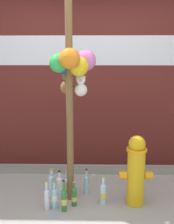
# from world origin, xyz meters

# --- Properties ---
(ground_plane) EXTENTS (14.00, 14.00, 0.00)m
(ground_plane) POSITION_xyz_m (0.00, 0.00, 0.00)
(ground_plane) COLOR #9E9B93
(building_wall) EXTENTS (10.00, 0.21, 3.68)m
(building_wall) POSITION_xyz_m (-0.00, 1.65, 1.84)
(building_wall) COLOR #561E19
(building_wall) RESTS_ON ground_plane
(curb_strip) EXTENTS (8.00, 0.12, 0.08)m
(curb_strip) POSITION_xyz_m (0.00, 1.23, 0.04)
(curb_strip) COLOR gray
(curb_strip) RESTS_ON ground_plane
(memorial_post) EXTENTS (0.55, 0.55, 2.99)m
(memorial_post) POSITION_xyz_m (-0.12, 0.48, 1.73)
(memorial_post) COLOR brown
(memorial_post) RESTS_ON ground_plane
(fire_hydrant) EXTENTS (0.39, 0.23, 0.84)m
(fire_hydrant) POSITION_xyz_m (0.62, 0.35, 0.43)
(fire_hydrant) COLOR gold
(fire_hydrant) RESTS_ON ground_plane
(bottle_0) EXTENTS (0.08, 0.08, 0.36)m
(bottle_0) POSITION_xyz_m (-0.39, 0.52, 0.15)
(bottle_0) COLOR #B2DBEA
(bottle_0) RESTS_ON ground_plane
(bottle_1) EXTENTS (0.06, 0.06, 0.30)m
(bottle_1) POSITION_xyz_m (-0.10, 0.29, 0.12)
(bottle_1) COLOR #337038
(bottle_1) RESTS_ON ground_plane
(bottle_2) EXTENTS (0.08, 0.08, 0.32)m
(bottle_2) POSITION_xyz_m (-0.21, 0.57, 0.11)
(bottle_2) COLOR silver
(bottle_2) RESTS_ON ground_plane
(bottle_3) EXTENTS (0.06, 0.06, 0.38)m
(bottle_3) POSITION_xyz_m (-0.20, 0.17, 0.14)
(bottle_3) COLOR #337038
(bottle_3) RESTS_ON ground_plane
(bottle_4) EXTENTS (0.06, 0.06, 0.34)m
(bottle_4) POSITION_xyz_m (-0.40, 0.20, 0.14)
(bottle_4) COLOR silver
(bottle_4) RESTS_ON ground_plane
(bottle_5) EXTENTS (0.08, 0.08, 0.35)m
(bottle_5) POSITION_xyz_m (0.24, 0.35, 0.13)
(bottle_5) COLOR #B2DBEA
(bottle_5) RESTS_ON ground_plane
(bottle_6) EXTENTS (0.07, 0.07, 0.38)m
(bottle_6) POSITION_xyz_m (-0.28, 0.43, 0.16)
(bottle_6) COLOR silver
(bottle_6) RESTS_ON ground_plane
(bottle_7) EXTENTS (0.07, 0.07, 0.31)m
(bottle_7) POSITION_xyz_m (-0.32, 0.24, 0.13)
(bottle_7) COLOR #93CCE0
(bottle_7) RESTS_ON ground_plane
(bottle_8) EXTENTS (0.06, 0.06, 0.33)m
(bottle_8) POSITION_xyz_m (0.04, 0.58, 0.13)
(bottle_8) COLOR #93CCE0
(bottle_8) RESTS_ON ground_plane
(litter_1) EXTENTS (0.10, 0.13, 0.01)m
(litter_1) POSITION_xyz_m (0.40, 0.45, 0.00)
(litter_1) COLOR #8C99B2
(litter_1) RESTS_ON ground_plane
(litter_2) EXTENTS (0.09, 0.10, 0.01)m
(litter_2) POSITION_xyz_m (0.14, 1.19, 0.00)
(litter_2) COLOR silver
(litter_2) RESTS_ON ground_plane
(litter_3) EXTENTS (0.16, 0.10, 0.01)m
(litter_3) POSITION_xyz_m (-0.30, 0.07, 0.00)
(litter_3) COLOR #8C99B2
(litter_3) RESTS_ON ground_plane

